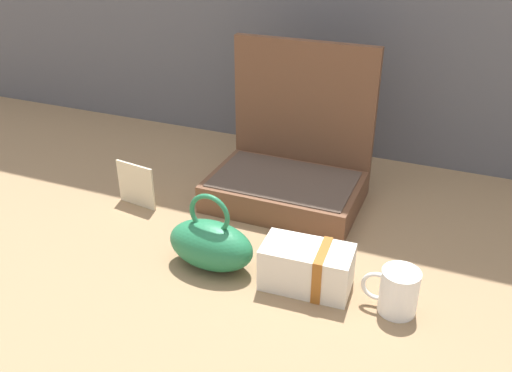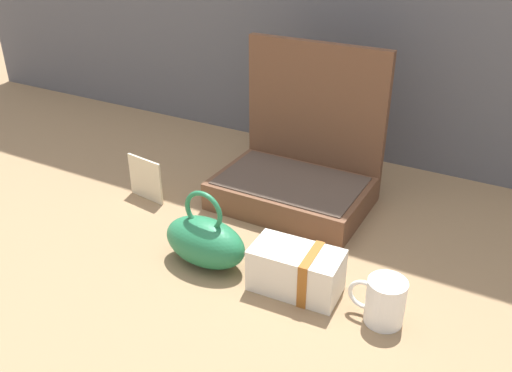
{
  "view_description": "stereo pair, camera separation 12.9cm",
  "coord_description": "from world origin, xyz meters",
  "views": [
    {
      "loc": [
        0.45,
        -1.07,
        0.75
      ],
      "look_at": [
        0.01,
        -0.02,
        0.14
      ],
      "focal_mm": 37.99,
      "sensor_mm": 36.0,
      "label": 1
    },
    {
      "loc": [
        0.56,
        -1.02,
        0.75
      ],
      "look_at": [
        0.01,
        -0.02,
        0.14
      ],
      "focal_mm": 37.99,
      "sensor_mm": 36.0,
      "label": 2
    }
  ],
  "objects": [
    {
      "name": "open_suitcase",
      "position": [
        0.03,
        0.2,
        0.09
      ],
      "size": [
        0.4,
        0.29,
        0.42
      ],
      "color": "brown",
      "rests_on": "ground_plane"
    },
    {
      "name": "coffee_mug",
      "position": [
        0.38,
        -0.17,
        0.05
      ],
      "size": [
        0.12,
        0.08,
        0.1
      ],
      "color": "white",
      "rests_on": "ground_plane"
    },
    {
      "name": "teal_pouch_handbag",
      "position": [
        -0.03,
        -0.18,
        0.06
      ],
      "size": [
        0.21,
        0.12,
        0.19
      ],
      "color": "#237247",
      "rests_on": "ground_plane"
    },
    {
      "name": "ground_plane",
      "position": [
        0.0,
        0.0,
        0.0
      ],
      "size": [
        6.0,
        6.0,
        0.0
      ],
      "primitive_type": "plane",
      "color": "#8C6D4C"
    },
    {
      "name": "cream_toiletry_bag",
      "position": [
        0.19,
        -0.16,
        0.05
      ],
      "size": [
        0.2,
        0.11,
        0.1
      ],
      "color": "silver",
      "rests_on": "ground_plane"
    },
    {
      "name": "info_card_left",
      "position": [
        -0.34,
        -0.01,
        0.06
      ],
      "size": [
        0.12,
        0.02,
        0.12
      ],
      "primitive_type": "cube",
      "rotation": [
        0.0,
        0.0,
        -0.14
      ],
      "color": "beige",
      "rests_on": "ground_plane"
    }
  ]
}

